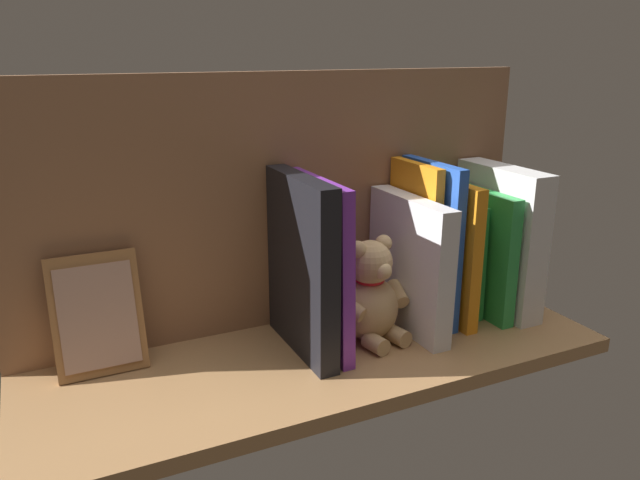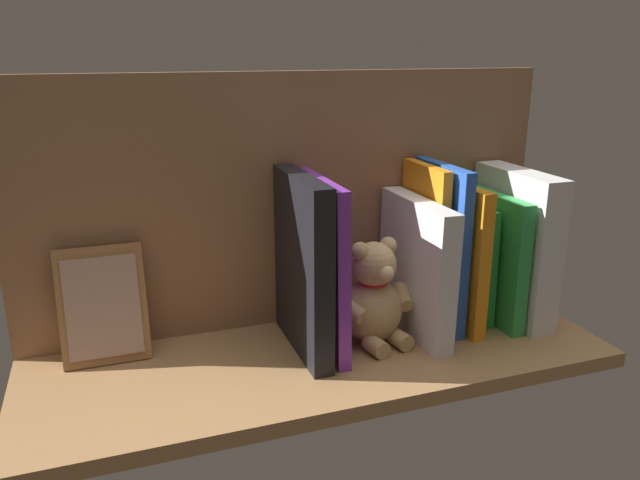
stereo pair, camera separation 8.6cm
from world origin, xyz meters
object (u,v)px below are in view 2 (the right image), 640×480
at_px(picture_frame_leaning, 103,306).
at_px(teddy_bear, 374,298).
at_px(dictionary_thick_white, 514,245).
at_px(book_0, 490,256).

bearing_deg(picture_frame_leaning, teddy_bear, 168.45).
bearing_deg(dictionary_thick_white, book_0, -8.96).
distance_m(dictionary_thick_white, teddy_bear, 0.26).
relative_size(dictionary_thick_white, teddy_bear, 1.51).
relative_size(dictionary_thick_white, book_0, 1.16).
relative_size(teddy_bear, picture_frame_leaning, 0.97).
xyz_separation_m(book_0, teddy_bear, (0.21, 0.02, -0.03)).
height_order(dictionary_thick_white, picture_frame_leaning, dictionary_thick_white).
xyz_separation_m(teddy_bear, picture_frame_leaning, (0.38, -0.08, 0.01)).
bearing_deg(teddy_bear, picture_frame_leaning, -22.41).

